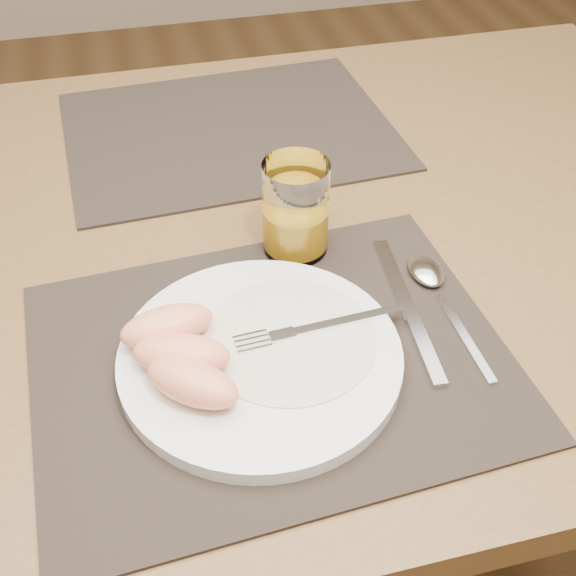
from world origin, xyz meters
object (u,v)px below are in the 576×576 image
at_px(placemat_near, 271,359).
at_px(juice_glass, 296,213).
at_px(table, 245,277).
at_px(placemat_far, 229,130).
at_px(plate, 260,357).
at_px(knife, 412,319).
at_px(fork, 306,330).
at_px(spoon, 431,279).

distance_m(placemat_near, juice_glass, 0.18).
relative_size(table, juice_glass, 12.71).
bearing_deg(placemat_near, placemat_far, 84.76).
height_order(table, plate, plate).
height_order(table, juice_glass, juice_glass).
bearing_deg(juice_glass, placemat_far, 94.94).
xyz_separation_m(table, placemat_near, (-0.02, -0.22, 0.09)).
bearing_deg(knife, fork, -178.33).
xyz_separation_m(fork, juice_glass, (0.03, 0.15, 0.03)).
relative_size(table, placemat_near, 3.11).
xyz_separation_m(placemat_near, juice_glass, (0.06, 0.16, 0.05)).
relative_size(table, spoon, 7.33).
distance_m(table, placemat_far, 0.24).
distance_m(fork, knife, 0.11).
bearing_deg(fork, spoon, 18.98).
height_order(plate, knife, plate).
relative_size(spoon, juice_glass, 1.74).
bearing_deg(fork, juice_glass, 79.57).
bearing_deg(juice_glass, placemat_near, -112.23).
bearing_deg(plate, placemat_near, 19.89).
height_order(placemat_far, fork, fork).
distance_m(table, spoon, 0.25).
distance_m(placemat_far, plate, 0.45).
distance_m(knife, spoon, 0.06).
bearing_deg(plate, knife, 6.68).
distance_m(placemat_near, placemat_far, 0.44).
bearing_deg(knife, table, 123.36).
relative_size(placemat_near, juice_glass, 4.09).
xyz_separation_m(fork, spoon, (0.15, 0.05, -0.01)).
bearing_deg(spoon, table, 138.40).
bearing_deg(plate, spoon, 18.67).
height_order(table, placemat_far, placemat_far).
relative_size(fork, knife, 0.79).
height_order(table, knife, knife).
bearing_deg(placemat_near, fork, 17.02).
xyz_separation_m(plate, juice_glass, (0.08, 0.16, 0.04)).
bearing_deg(placemat_near, juice_glass, 67.77).
height_order(placemat_near, fork, fork).
relative_size(table, placemat_far, 3.11).
bearing_deg(knife, spoon, 50.72).
relative_size(placemat_near, plate, 1.67).
xyz_separation_m(placemat_near, placemat_far, (0.04, 0.44, 0.00)).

